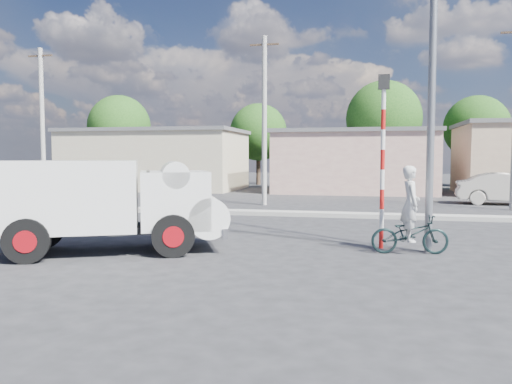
% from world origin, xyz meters
% --- Properties ---
extents(ground_plane, '(120.00, 120.00, 0.00)m').
position_xyz_m(ground_plane, '(0.00, 0.00, 0.00)').
color(ground_plane, '#252527').
rests_on(ground_plane, ground).
extents(median, '(40.00, 0.80, 0.16)m').
position_xyz_m(median, '(0.00, 8.00, 0.08)').
color(median, '#99968E').
rests_on(median, ground).
extents(truck, '(5.72, 4.02, 2.23)m').
position_xyz_m(truck, '(-3.20, -0.43, 1.24)').
color(truck, black).
rests_on(truck, ground).
extents(bicycle, '(1.89, 0.90, 0.96)m').
position_xyz_m(bicycle, '(3.84, 0.90, 0.48)').
color(bicycle, black).
rests_on(bicycle, ground).
extents(cyclist, '(0.53, 0.72, 1.81)m').
position_xyz_m(cyclist, '(3.84, 0.90, 0.91)').
color(cyclist, silver).
rests_on(cyclist, ground).
extents(car_cream, '(4.81, 2.05, 1.54)m').
position_xyz_m(car_cream, '(9.48, 14.65, 0.77)').
color(car_cream, beige).
rests_on(car_cream, ground).
extents(traffic_pole, '(0.28, 0.18, 4.36)m').
position_xyz_m(traffic_pole, '(3.20, 1.50, 2.59)').
color(traffic_pole, red).
rests_on(traffic_pole, ground).
extents(streetlight, '(2.34, 0.22, 9.00)m').
position_xyz_m(streetlight, '(4.14, 1.20, 4.96)').
color(streetlight, slate).
rests_on(streetlight, ground).
extents(building_row, '(37.80, 7.30, 4.44)m').
position_xyz_m(building_row, '(1.10, 22.00, 2.13)').
color(building_row, '#C8B597').
rests_on(building_row, ground).
extents(tree_row, '(51.24, 7.43, 8.42)m').
position_xyz_m(tree_row, '(7.45, 28.53, 4.96)').
color(tree_row, '#38281E').
rests_on(tree_row, ground).
extents(utility_poles, '(35.40, 0.24, 8.00)m').
position_xyz_m(utility_poles, '(3.25, 12.00, 4.07)').
color(utility_poles, '#99968E').
rests_on(utility_poles, ground).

